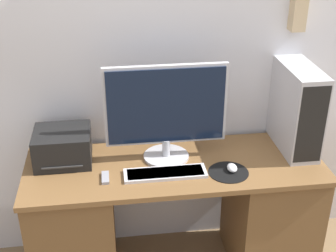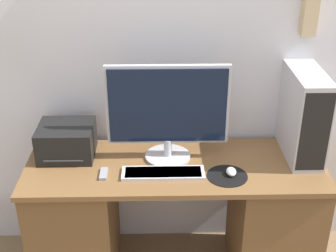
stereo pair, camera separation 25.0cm
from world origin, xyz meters
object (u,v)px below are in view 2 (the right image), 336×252
(monitor, at_px, (168,110))
(printer, at_px, (67,141))
(remote_control, at_px, (104,174))
(keyboard, at_px, (163,173))
(computer_tower, at_px, (303,115))
(mouse, at_px, (231,172))

(monitor, xyz_separation_m, printer, (-0.58, 0.04, -0.21))
(remote_control, bearing_deg, keyboard, -0.49)
(remote_control, bearing_deg, computer_tower, 10.52)
(keyboard, xyz_separation_m, remote_control, (-0.32, 0.00, -0.00))
(mouse, distance_m, computer_tower, 0.53)
(keyboard, bearing_deg, mouse, -1.85)
(printer, bearing_deg, monitor, -3.98)
(keyboard, relative_size, remote_control, 3.99)
(computer_tower, height_order, printer, computer_tower)
(printer, bearing_deg, mouse, -14.41)
(monitor, relative_size, mouse, 8.38)
(keyboard, relative_size, printer, 1.43)
(computer_tower, distance_m, remote_control, 1.16)
(keyboard, bearing_deg, computer_tower, 14.83)
(keyboard, height_order, computer_tower, computer_tower)
(computer_tower, relative_size, remote_control, 4.47)
(monitor, height_order, printer, monitor)
(printer, xyz_separation_m, remote_control, (0.23, -0.22, -0.08))
(keyboard, distance_m, computer_tower, 0.85)
(computer_tower, bearing_deg, monitor, -178.07)
(mouse, relative_size, printer, 0.26)
(monitor, distance_m, computer_tower, 0.76)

